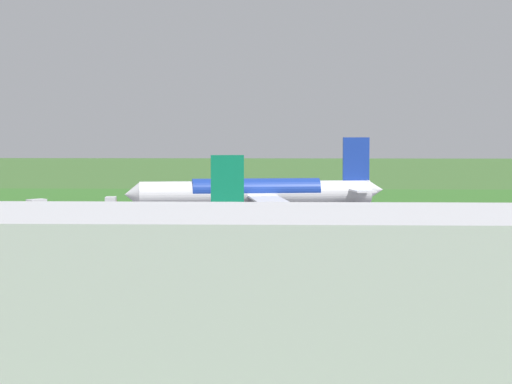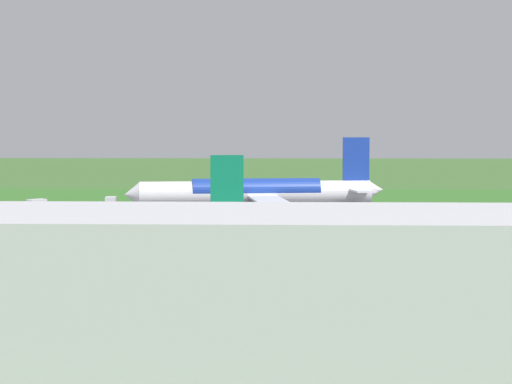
{
  "view_description": "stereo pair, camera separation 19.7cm",
  "coord_description": "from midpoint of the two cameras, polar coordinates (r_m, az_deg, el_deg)",
  "views": [
    {
      "loc": [
        -7.3,
        185.01,
        16.8
      ],
      "look_at": [
        -0.43,
        0.0,
        4.5
      ],
      "focal_mm": 62.89,
      "sensor_mm": 36.0,
      "label": 1
    },
    {
      "loc": [
        -7.5,
        185.01,
        16.8
      ],
      "look_at": [
        -0.43,
        0.0,
        4.5
      ],
      "focal_mm": 62.89,
      "sensor_mm": 36.0,
      "label": 2
    }
  ],
  "objects": [
    {
      "name": "airliner_parked_mid",
      "position": [
        132.73,
        5.91,
        -1.88
      ],
      "size": [
        46.39,
        38.08,
        13.55
      ],
      "color": "white",
      "rests_on": "ground"
    },
    {
      "name": "apron_concrete",
      "position": [
        134.46,
        -0.98,
        -3.37
      ],
      "size": [
        440.0,
        110.0,
        0.05
      ],
      "primitive_type": "cube",
      "color": "gray",
      "rests_on": "ground"
    },
    {
      "name": "grass_verge_foreground",
      "position": [
        226.12,
        0.31,
        -0.46
      ],
      "size": [
        600.0,
        80.0,
        0.04
      ],
      "primitive_type": "cube",
      "color": "#346B27",
      "rests_on": "ground"
    },
    {
      "name": "terminal_building",
      "position": [
        64.16,
        4.05,
        -5.94
      ],
      "size": [
        134.72,
        18.16,
        32.79
      ],
      "color": "silver",
      "rests_on": "ground"
    },
    {
      "name": "no_stopping_sign",
      "position": [
        229.81,
        -1.87,
        0.0
      ],
      "size": [
        0.6,
        0.1,
        2.69
      ],
      "color": "slate",
      "rests_on": "ground"
    },
    {
      "name": "service_truck_fuel",
      "position": [
        196.04,
        -13.92,
        -0.82
      ],
      "size": [
        5.49,
        5.86,
        2.65
      ],
      "color": "silver",
      "rests_on": "ground"
    },
    {
      "name": "ground_plane",
      "position": [
        185.92,
        -0.1,
        -1.38
      ],
      "size": [
        800.0,
        800.0,
        0.0
      ],
      "primitive_type": "plane",
      "color": "#3D662D"
    },
    {
      "name": "runway_asphalt",
      "position": [
        185.91,
        -0.1,
        -1.37
      ],
      "size": [
        600.0,
        31.59,
        0.06
      ],
      "primitive_type": "cube",
      "color": "#47474C",
      "rests_on": "ground"
    },
    {
      "name": "service_truck_baggage",
      "position": [
        200.91,
        -9.17,
        -0.64
      ],
      "size": [
        2.94,
        6.03,
        2.65
      ],
      "color": "#B21914",
      "rests_on": "ground"
    },
    {
      "name": "traffic_cone_orange",
      "position": [
        224.9,
        -2.8,
        -0.42
      ],
      "size": [
        0.4,
        0.4,
        0.55
      ],
      "primitive_type": "cone",
      "color": "orange",
      "rests_on": "ground"
    },
    {
      "name": "airliner_main",
      "position": [
        185.6,
        0.15,
        -0.04
      ],
      "size": [
        54.03,
        44.4,
        15.88
      ],
      "color": "white",
      "rests_on": "ground"
    }
  ]
}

